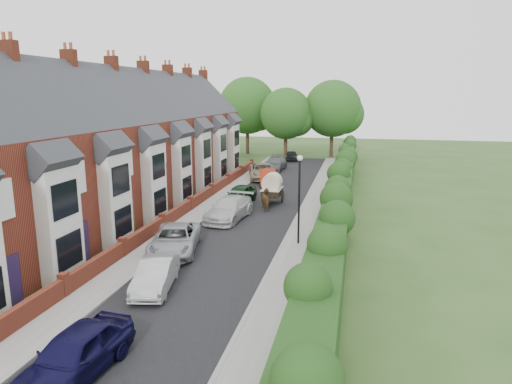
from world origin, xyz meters
TOP-DOWN VIEW (x-y plane):
  - ground at (0.00, 0.00)m, footprint 140.00×140.00m
  - road at (-0.50, 11.00)m, footprint 6.00×58.00m
  - pavement_hedge_side at (3.60, 11.00)m, footprint 2.20×58.00m
  - pavement_house_side at (-4.35, 11.00)m, footprint 1.70×58.00m
  - kerb_hedge_side at (2.55, 11.00)m, footprint 0.18×58.00m
  - kerb_house_side at (-3.55, 11.00)m, footprint 0.18×58.00m
  - hedge at (5.40, 11.00)m, footprint 2.10×58.00m
  - terrace_row at (-10.87, 9.98)m, footprint 9.05×40.50m
  - garden_wall_row at (-5.35, 10.00)m, footprint 0.35×40.35m
  - lamppost at (3.40, 4.00)m, footprint 0.32×0.32m
  - tree_far_left at (-2.65, 40.08)m, footprint 7.14×6.80m
  - tree_far_right at (3.39, 42.08)m, footprint 7.98×7.60m
  - tree_far_back at (-8.59, 43.08)m, footprint 8.40×8.00m
  - car_navy at (-1.60, -9.80)m, footprint 2.14×4.57m
  - car_silver_a at (-1.96, -3.31)m, footprint 2.15×4.22m
  - car_silver_b at (-3.00, 1.40)m, footprint 3.47×5.57m
  - car_white at (-1.93, 8.37)m, footprint 2.67×5.45m
  - car_green at (-2.39, 13.09)m, footprint 2.20×4.43m
  - car_red at (-1.75, 21.18)m, footprint 2.45×4.57m
  - car_beige at (-2.79, 23.80)m, footprint 3.98×6.17m
  - car_grey at (-2.56, 29.40)m, footprint 2.30×5.25m
  - car_black at (-1.83, 37.50)m, footprint 2.01×3.97m
  - horse at (0.10, 11.51)m, footprint 1.52×2.01m
  - horse_cart at (0.10, 13.48)m, footprint 1.53×3.39m

SIDE VIEW (x-z plane):
  - ground at x=0.00m, z-range 0.00..0.00m
  - road at x=-0.50m, z-range 0.00..0.02m
  - pavement_hedge_side at x=3.60m, z-range 0.00..0.12m
  - pavement_house_side at x=-4.35m, z-range 0.00..0.12m
  - kerb_hedge_side at x=2.55m, z-range 0.00..0.13m
  - kerb_house_side at x=-3.55m, z-range 0.00..0.13m
  - garden_wall_row at x=-5.35m, z-range -0.09..1.01m
  - car_black at x=-1.83m, z-range 0.00..1.29m
  - car_silver_a at x=-1.96m, z-range 0.00..1.33m
  - car_red at x=-1.75m, z-range 0.00..1.43m
  - car_silver_b at x=-3.00m, z-range 0.00..1.44m
  - car_green at x=-2.39m, z-range 0.00..1.45m
  - car_grey at x=-2.56m, z-range 0.00..1.50m
  - car_navy at x=-1.60m, z-range 0.00..1.51m
  - car_white at x=-1.93m, z-range 0.00..1.53m
  - horse at x=0.10m, z-range 0.00..1.54m
  - car_beige at x=-2.79m, z-range 0.00..1.58m
  - horse_cart at x=0.10m, z-range 0.18..2.62m
  - hedge at x=5.40m, z-range 0.18..3.03m
  - lamppost at x=3.40m, z-range 0.72..5.88m
  - terrace_row at x=-10.87m, z-range -1.28..10.22m
  - tree_far_left at x=-2.65m, z-range 1.07..10.36m
  - tree_far_right at x=3.39m, z-range 1.16..11.47m
  - tree_far_back at x=-8.59m, z-range 1.21..12.03m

